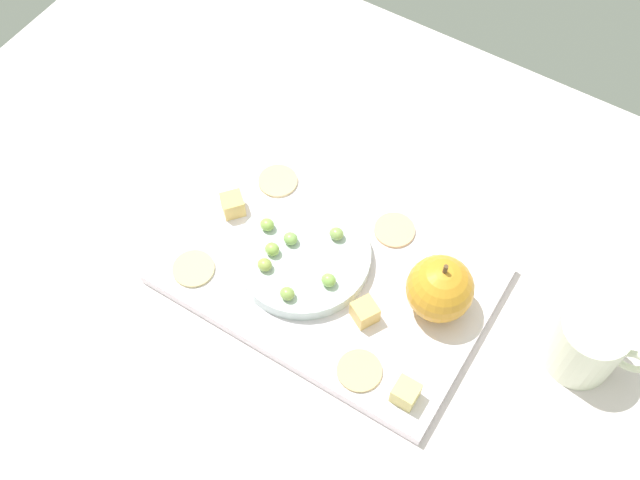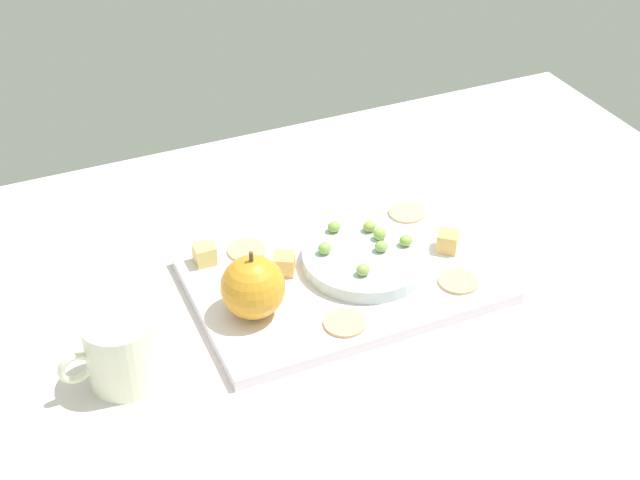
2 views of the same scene
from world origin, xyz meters
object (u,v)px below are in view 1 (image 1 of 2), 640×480
object	(u,v)px
grape_1	(287,294)
cracker_0	(395,230)
cheese_cube_2	(406,393)
grape_0	(329,280)
cracker_1	(278,181)
platter	(330,273)
apple_whole	(440,289)
cheese_cube_1	(365,312)
cracker_2	(194,269)
grape_5	(291,239)
grape_4	(337,234)
grape_6	(267,225)
grape_2	(272,249)
cracker_3	(359,371)
grape_3	(265,265)
cup	(588,344)
serving_dish	(300,254)
cheese_cube_0	(233,205)

from	to	relation	value
grape_1	cracker_0	bearing A→B (deg)	70.00
cracker_0	grape_1	xyz separation A→B (cm)	(-5.60, -15.39, 2.37)
cheese_cube_2	grape_0	bearing A→B (deg)	154.09
cracker_1	platter	bearing A→B (deg)	-31.20
apple_whole	cheese_cube_1	size ratio (longest dim) A/B	2.95
cheese_cube_2	cracker_2	xyz separation A→B (cm)	(-29.06, 0.68, -1.11)
cracker_2	grape_5	distance (cm)	12.17
platter	grape_4	size ratio (longest dim) A/B	21.63
grape_4	grape_6	xyz separation A→B (cm)	(-7.74, -3.30, 0.00)
grape_0	grape_4	size ratio (longest dim) A/B	1.00
cracker_1	grape_6	size ratio (longest dim) A/B	2.90
grape_2	cracker_1	bearing A→B (deg)	120.85
platter	cracker_3	size ratio (longest dim) A/B	7.46
cheese_cube_1	grape_2	distance (cm)	13.19
cracker_3	grape_6	xyz separation A→B (cm)	(-18.44, 9.35, 2.39)
cracker_0	cheese_cube_2	bearing A→B (deg)	-58.04
grape_5	cracker_3	bearing A→B (deg)	-31.51
cracker_3	grape_3	distance (cm)	16.42
cracker_2	apple_whole	bearing A→B (deg)	22.66
grape_4	cup	world-z (taller)	cup
grape_6	cracker_2	bearing A→B (deg)	-119.75
serving_dish	cracker_3	world-z (taller)	serving_dish
grape_1	grape_6	size ratio (longest dim) A/B	1.00
platter	cup	bearing A→B (deg)	11.07
grape_3	grape_4	bearing A→B (deg)	58.77
platter	serving_dish	world-z (taller)	serving_dish
cheese_cube_1	platter	bearing A→B (deg)	154.09
cheese_cube_0	cup	xyz separation A→B (cm)	(44.27, 4.86, 1.28)
cheese_cube_0	grape_5	xyz separation A→B (cm)	(9.27, -1.02, 1.26)
serving_dish	cheese_cube_0	size ratio (longest dim) A/B	6.22
grape_1	grape_2	xyz separation A→B (cm)	(-4.73, 3.96, 0.08)
cheese_cube_1	cheese_cube_0	bearing A→B (deg)	169.01
grape_4	grape_6	distance (cm)	8.41
cracker_2	grape_5	xyz separation A→B (cm)	(8.40, 8.48, 2.37)
serving_dish	cracker_1	bearing A→B (deg)	136.70
apple_whole	grape_2	bearing A→B (deg)	-165.28
cheese_cube_1	grape_3	bearing A→B (deg)	-173.49
cheese_cube_2	grape_2	bearing A→B (deg)	162.69
cheese_cube_2	grape_0	distance (cm)	15.46
apple_whole	cracker_0	bearing A→B (deg)	144.78
platter	grape_6	world-z (taller)	grape_6
apple_whole	cheese_cube_0	bearing A→B (deg)	-176.57
platter	cracker_1	distance (cm)	14.62
grape_0	grape_2	size ratio (longest dim) A/B	1.00
cheese_cube_1	grape_6	world-z (taller)	grape_6
cheese_cube_1	grape_0	xyz separation A→B (cm)	(-5.29, 0.70, 1.34)
platter	grape_2	distance (cm)	7.76
cheese_cube_2	grape_2	size ratio (longest dim) A/B	1.50
platter	grape_3	size ratio (longest dim) A/B	21.63
grape_2	cheese_cube_0	bearing A→B (deg)	157.48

